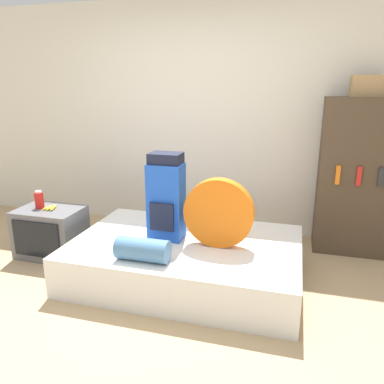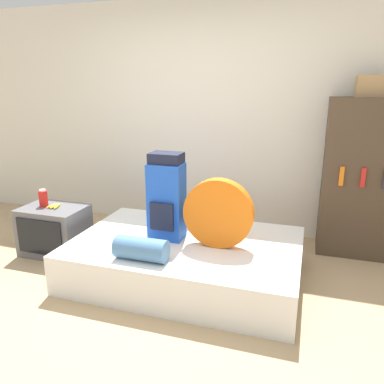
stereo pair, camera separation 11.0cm
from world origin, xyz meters
name	(u,v)px [view 2 (the right image)]	position (x,y,z in m)	size (l,w,h in m)	color
ground_plane	(134,312)	(0.00, 0.00, 0.00)	(16.00, 16.00, 0.00)	tan
wall_back	(206,119)	(0.00, 1.97, 1.30)	(8.00, 0.05, 2.60)	silver
bed	(186,259)	(0.21, 0.65, 0.18)	(1.97, 1.31, 0.35)	white
backpack	(166,198)	(0.02, 0.66, 0.73)	(0.30, 0.24, 0.77)	blue
tent_bag	(219,213)	(0.50, 0.62, 0.65)	(0.59, 0.11, 0.59)	orange
sleeping_roll	(141,249)	(-0.01, 0.19, 0.44)	(0.42, 0.18, 0.18)	teal
television	(55,230)	(-1.24, 0.73, 0.24)	(0.63, 0.46, 0.49)	#5B5B60
canister	(43,198)	(-1.35, 0.74, 0.57)	(0.09, 0.09, 0.18)	red
banana_bunch	(55,206)	(-1.22, 0.74, 0.50)	(0.12, 0.16, 0.03)	yellow
bookshelf	(360,179)	(1.67, 1.69, 0.78)	(0.71, 0.43, 1.56)	#473828
cardboard_box	(377,86)	(1.72, 1.72, 1.66)	(0.36, 0.22, 0.20)	#A88456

